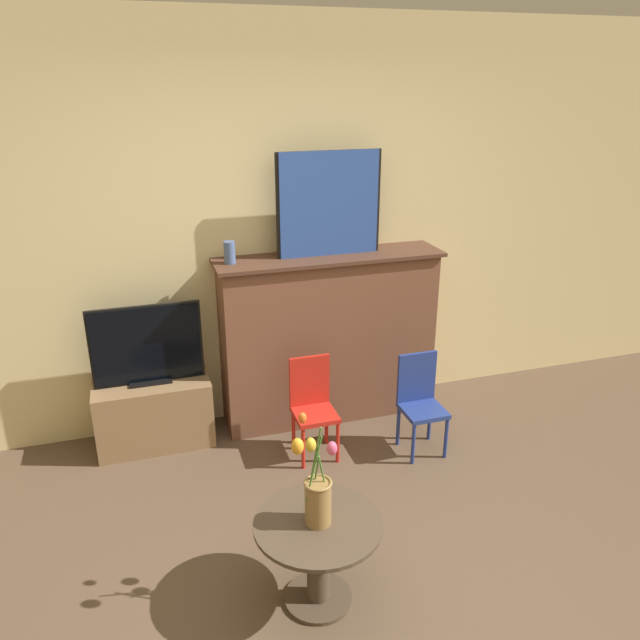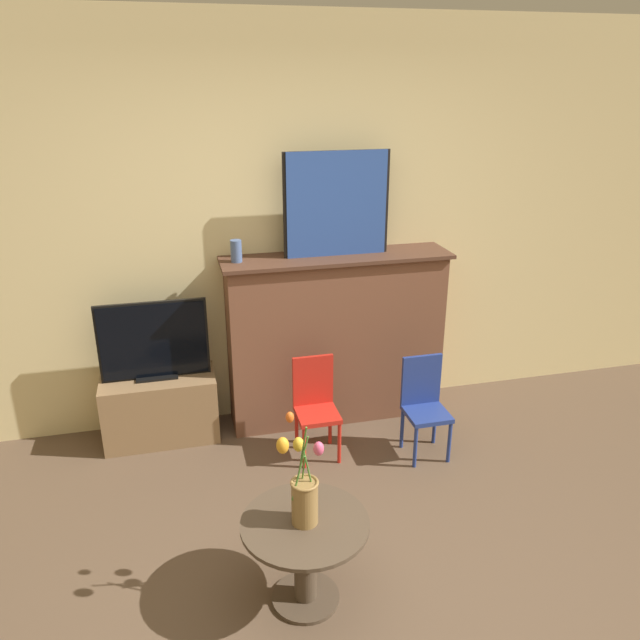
{
  "view_description": "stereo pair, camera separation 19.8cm",
  "coord_description": "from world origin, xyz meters",
  "views": [
    {
      "loc": [
        -0.9,
        -1.89,
        2.32
      ],
      "look_at": [
        0.07,
        1.19,
        1.05
      ],
      "focal_mm": 35.0,
      "sensor_mm": 36.0,
      "label": 1
    },
    {
      "loc": [
        -0.71,
        -1.94,
        2.32
      ],
      "look_at": [
        0.07,
        1.19,
        1.05
      ],
      "focal_mm": 35.0,
      "sensor_mm": 36.0,
      "label": 2
    }
  ],
  "objects": [
    {
      "name": "tv_monitor",
      "position": [
        -0.86,
        1.9,
        0.71
      ],
      "size": [
        0.7,
        0.12,
        0.53
      ],
      "color": "black",
      "rests_on": "tv_stand"
    },
    {
      "name": "painting",
      "position": [
        0.37,
        1.93,
        1.54
      ],
      "size": [
        0.7,
        0.03,
        0.68
      ],
      "color": "black",
      "rests_on": "fireplace_mantel"
    },
    {
      "name": "wall_back",
      "position": [
        0.0,
        2.13,
        1.35
      ],
      "size": [
        8.0,
        0.06,
        2.7
      ],
      "color": "beige",
      "rests_on": "ground"
    },
    {
      "name": "side_table",
      "position": [
        -0.23,
        0.28,
        0.3
      ],
      "size": [
        0.59,
        0.59,
        0.45
      ],
      "color": "#4C3D2D",
      "rests_on": "ground"
    },
    {
      "name": "vase_tulips",
      "position": [
        -0.23,
        0.28,
        0.61
      ],
      "size": [
        0.21,
        0.18,
        0.52
      ],
      "color": "olive",
      "rests_on": "side_table"
    },
    {
      "name": "ground_plane",
      "position": [
        0.0,
        0.0,
        0.0
      ],
      "size": [
        14.0,
        14.0,
        0.0
      ],
      "primitive_type": "plane",
      "color": "brown"
    },
    {
      "name": "chair_red",
      "position": [
        0.11,
        1.48,
        0.36
      ],
      "size": [
        0.26,
        0.26,
        0.66
      ],
      "color": "red",
      "rests_on": "ground"
    },
    {
      "name": "mantel_candle",
      "position": [
        -0.3,
        1.93,
        1.27
      ],
      "size": [
        0.07,
        0.07,
        0.14
      ],
      "color": "#4C6699",
      "rests_on": "fireplace_mantel"
    },
    {
      "name": "fireplace_mantel",
      "position": [
        0.37,
        1.93,
        0.61
      ],
      "size": [
        1.55,
        0.38,
        1.2
      ],
      "color": "brown",
      "rests_on": "ground"
    },
    {
      "name": "tv_stand",
      "position": [
        -0.86,
        1.9,
        0.23
      ],
      "size": [
        0.75,
        0.36,
        0.45
      ],
      "color": "olive",
      "rests_on": "ground"
    },
    {
      "name": "chair_blue",
      "position": [
        0.79,
        1.32,
        0.36
      ],
      "size": [
        0.26,
        0.26,
        0.66
      ],
      "color": "navy",
      "rests_on": "ground"
    }
  ]
}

